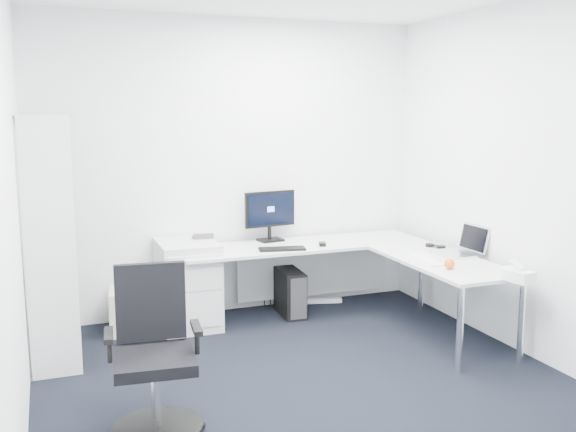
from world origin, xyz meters
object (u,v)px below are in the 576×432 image
object	(u,v)px
task_chair	(154,356)
bookshelf	(48,239)
l_desk	(316,288)
laptop	(453,240)
monitor	(270,215)

from	to	relation	value
task_chair	bookshelf	bearing A→B (deg)	114.60
l_desk	task_chair	bearing A→B (deg)	-137.94
l_desk	laptop	bearing A→B (deg)	-29.28
l_desk	task_chair	distance (m)	2.22
bookshelf	laptop	size ratio (longest dim) A/B	5.14
monitor	laptop	xyz separation A→B (m)	(1.24, -1.10, -0.12)
bookshelf	monitor	xyz separation A→B (m)	(1.94, 0.49, -0.01)
task_chair	monitor	world-z (taller)	monitor
laptop	task_chair	bearing A→B (deg)	-162.43
l_desk	monitor	distance (m)	0.82
task_chair	l_desk	bearing A→B (deg)	47.61
task_chair	laptop	size ratio (longest dim) A/B	2.74
bookshelf	task_chair	xyz separation A→B (m)	(0.53, -1.53, -0.43)
l_desk	task_chair	xyz separation A→B (m)	(-1.65, -1.48, 0.16)
bookshelf	monitor	distance (m)	2.00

